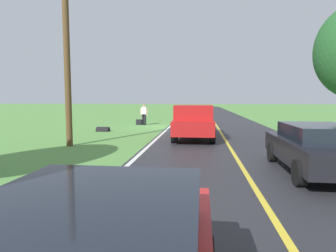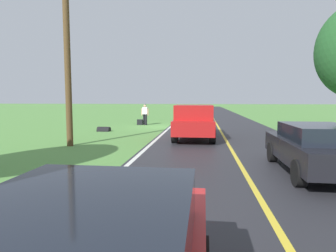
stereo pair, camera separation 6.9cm
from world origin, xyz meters
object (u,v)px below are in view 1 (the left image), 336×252
at_px(suitcase_carried, 139,122).
at_px(sedan_mid_oncoming, 316,147).
at_px(hitchhiker_walking, 144,113).
at_px(utility_pole_roadside, 67,65).
at_px(pickup_truck_passing, 194,121).

relative_size(suitcase_carried, sedan_mid_oncoming, 0.10).
relative_size(hitchhiker_walking, utility_pole_roadside, 0.24).
relative_size(hitchhiker_walking, pickup_truck_passing, 0.32).
xyz_separation_m(sedan_mid_oncoming, utility_pole_roadside, (9.15, -3.80, 2.88)).
distance_m(pickup_truck_passing, utility_pole_roadside, 6.79).
bearing_deg(pickup_truck_passing, utility_pole_roadside, 27.32).
height_order(pickup_truck_passing, sedan_mid_oncoming, pickup_truck_passing).
height_order(sedan_mid_oncoming, utility_pole_roadside, utility_pole_roadside).
xyz_separation_m(pickup_truck_passing, utility_pole_roadside, (5.54, 2.86, 2.67)).
height_order(hitchhiker_walking, pickup_truck_passing, pickup_truck_passing).
bearing_deg(suitcase_carried, sedan_mid_oncoming, 33.78).
relative_size(suitcase_carried, pickup_truck_passing, 0.09).
distance_m(hitchhiker_walking, suitcase_carried, 0.87).
bearing_deg(pickup_truck_passing, sedan_mid_oncoming, 118.38).
bearing_deg(utility_pole_roadside, hitchhiker_walking, -96.94).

